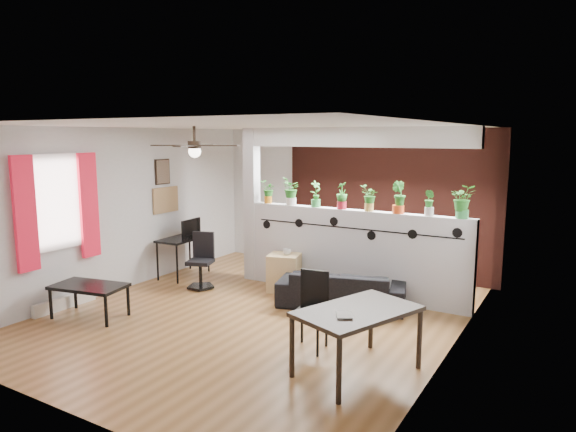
{
  "coord_description": "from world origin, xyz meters",
  "views": [
    {
      "loc": [
        3.85,
        -5.69,
        2.47
      ],
      "look_at": [
        0.14,
        0.6,
        1.33
      ],
      "focal_mm": 32.0,
      "sensor_mm": 36.0,
      "label": 1
    }
  ],
  "objects": [
    {
      "name": "partition_wall",
      "position": [
        0.8,
        1.5,
        0.68
      ],
      "size": [
        3.6,
        0.18,
        1.35
      ],
      "primitive_type": "cube",
      "color": "#BCBCC1",
      "rests_on": "ground"
    },
    {
      "name": "potted_plant_4",
      "position": [
        1.03,
        1.5,
        1.56
      ],
      "size": [
        0.21,
        0.23,
        0.39
      ],
      "color": "gold",
      "rests_on": "partition_wall"
    },
    {
      "name": "potted_plant_3",
      "position": [
        0.57,
        1.5,
        1.57
      ],
      "size": [
        0.2,
        0.23,
        0.42
      ],
      "color": "#B41C2D",
      "rests_on": "partition_wall"
    },
    {
      "name": "potted_plant_2",
      "position": [
        0.12,
        1.5,
        1.57
      ],
      "size": [
        0.25,
        0.27,
        0.42
      ],
      "color": "green",
      "rests_on": "partition_wall"
    },
    {
      "name": "potted_plant_7",
      "position": [
        2.38,
        1.5,
        1.6
      ],
      "size": [
        0.29,
        0.26,
        0.47
      ],
      "color": "#349148",
      "rests_on": "partition_wall"
    },
    {
      "name": "framed_art",
      "position": [
        -2.58,
        0.9,
        1.85
      ],
      "size": [
        0.03,
        0.34,
        0.44
      ],
      "color": "#8C7259",
      "rests_on": "room_shell"
    },
    {
      "name": "folding_chair",
      "position": [
        1.17,
        -0.58,
        0.54
      ],
      "size": [
        0.41,
        0.41,
        0.91
      ],
      "color": "black",
      "rests_on": "ground"
    },
    {
      "name": "cup",
      "position": [
        -0.21,
        1.16,
        0.65
      ],
      "size": [
        0.13,
        0.13,
        0.1
      ],
      "primitive_type": "imported",
      "rotation": [
        0.0,
        0.0,
        -0.06
      ],
      "color": "gray",
      "rests_on": "cube_shelf"
    },
    {
      "name": "room_shell",
      "position": [
        0.0,
        0.0,
        1.3
      ],
      "size": [
        6.3,
        7.1,
        2.9
      ],
      "color": "brown",
      "rests_on": "ground"
    },
    {
      "name": "potted_plant_0",
      "position": [
        -0.78,
        1.5,
        1.55
      ],
      "size": [
        0.21,
        0.23,
        0.38
      ],
      "color": "orange",
      "rests_on": "partition_wall"
    },
    {
      "name": "book",
      "position": [
        1.78,
        -1.24,
        0.7
      ],
      "size": [
        0.24,
        0.26,
        0.02
      ],
      "primitive_type": "imported",
      "rotation": [
        0.0,
        0.0,
        0.51
      ],
      "color": "gray",
      "rests_on": "dining_table"
    },
    {
      "name": "ceiling_fan",
      "position": [
        -0.8,
        -0.3,
        2.31
      ],
      "size": [
        1.19,
        1.19,
        0.43
      ],
      "color": "black",
      "rests_on": "room_shell"
    },
    {
      "name": "cube_shelf",
      "position": [
        -0.26,
        1.16,
        0.3
      ],
      "size": [
        0.59,
        0.55,
        0.6
      ],
      "primitive_type": "cube",
      "rotation": [
        0.0,
        0.0,
        0.28
      ],
      "color": "tan",
      "rests_on": "ground"
    },
    {
      "name": "office_chair",
      "position": [
        -1.51,
        0.61,
        0.39
      ],
      "size": [
        0.48,
        0.48,
        0.9
      ],
      "color": "black",
      "rests_on": "ground"
    },
    {
      "name": "brick_panel",
      "position": [
        0.8,
        2.97,
        1.3
      ],
      "size": [
        3.9,
        0.05,
        2.6
      ],
      "primitive_type": "cube",
      "color": "#9B3B2D",
      "rests_on": "ground"
    },
    {
      "name": "baseboard_heater",
      "position": [
        -2.54,
        -1.2,
        0.09
      ],
      "size": [
        0.08,
        1.0,
        0.18
      ],
      "primitive_type": "cube",
      "color": "silver",
      "rests_on": "ground"
    },
    {
      "name": "sofa",
      "position": [
        0.86,
        0.92,
        0.26
      ],
      "size": [
        1.86,
        1.14,
        0.51
      ],
      "primitive_type": "imported",
      "rotation": [
        0.0,
        0.0,
        3.42
      ],
      "color": "black",
      "rests_on": "ground"
    },
    {
      "name": "corkboard",
      "position": [
        -2.58,
        0.95,
        1.35
      ],
      "size": [
        0.03,
        0.6,
        0.45
      ],
      "primitive_type": "cube",
      "color": "olive",
      "rests_on": "room_shell"
    },
    {
      "name": "vine_decal",
      "position": [
        0.8,
        1.4,
        1.08
      ],
      "size": [
        3.31,
        0.01,
        0.3
      ],
      "color": "black",
      "rests_on": "partition_wall"
    },
    {
      "name": "monitor",
      "position": [
        -2.25,
        1.16,
        0.78
      ],
      "size": [
        0.3,
        0.08,
        0.17
      ],
      "primitive_type": "imported",
      "rotation": [
        0.0,
        0.0,
        1.66
      ],
      "color": "black",
      "rests_on": "computer_desk"
    },
    {
      "name": "window_assembly",
      "position": [
        -2.56,
        -1.2,
        1.51
      ],
      "size": [
        0.09,
        1.3,
        1.55
      ],
      "color": "white",
      "rests_on": "room_shell"
    },
    {
      "name": "potted_plant_6",
      "position": [
        1.93,
        1.5,
        1.55
      ],
      "size": [
        0.23,
        0.23,
        0.37
      ],
      "color": "silver",
      "rests_on": "partition_wall"
    },
    {
      "name": "coffee_table",
      "position": [
        -1.93,
        -1.25,
        0.41
      ],
      "size": [
        1.07,
        0.73,
        0.46
      ],
      "color": "black",
      "rests_on": "ground"
    },
    {
      "name": "potted_plant_1",
      "position": [
        -0.33,
        1.5,
        1.59
      ],
      "size": [
        0.29,
        0.3,
        0.45
      ],
      "color": "silver",
      "rests_on": "partition_wall"
    },
    {
      "name": "potted_plant_5",
      "position": [
        1.48,
        1.5,
        1.6
      ],
      "size": [
        0.3,
        0.27,
        0.47
      ],
      "color": "#EB4F1B",
      "rests_on": "partition_wall"
    },
    {
      "name": "computer_desk",
      "position": [
        -2.25,
        1.01,
        0.63
      ],
      "size": [
        0.56,
        0.99,
        0.7
      ],
      "color": "black",
      "rests_on": "ground"
    },
    {
      "name": "dining_table",
      "position": [
        1.88,
        -0.94,
        0.62
      ],
      "size": [
        1.17,
        1.46,
        0.69
      ],
      "color": "black",
      "rests_on": "ground"
    },
    {
      "name": "ceiling_header",
      "position": [
        0.8,
        1.5,
        2.45
      ],
      "size": [
        3.6,
        0.18,
        0.3
      ],
      "primitive_type": "cube",
      "color": "silver",
      "rests_on": "room_shell"
    },
    {
      "name": "pier_column",
      "position": [
        -1.11,
        1.5,
        1.3
      ],
      "size": [
        0.22,
        0.2,
        2.6
      ],
      "primitive_type": "cube",
      "color": "#BCBCC1",
      "rests_on": "ground"
    }
  ]
}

